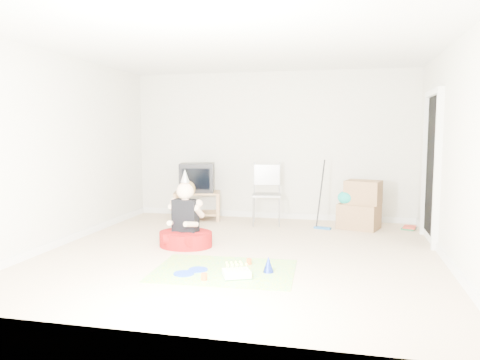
% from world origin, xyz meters
% --- Properties ---
extents(ground, '(5.00, 5.00, 0.00)m').
position_xyz_m(ground, '(0.00, 0.00, 0.00)').
color(ground, beige).
rests_on(ground, ground).
extents(doorway_recess, '(0.02, 0.90, 2.05)m').
position_xyz_m(doorway_recess, '(2.48, 1.20, 1.02)').
color(doorway_recess, black).
rests_on(doorway_recess, ground).
extents(tv_stand, '(0.89, 0.68, 0.50)m').
position_xyz_m(tv_stand, '(-1.25, 2.04, 0.29)').
color(tv_stand, '#A07448').
rests_on(tv_stand, ground).
extents(crt_tv, '(0.68, 0.60, 0.50)m').
position_xyz_m(crt_tv, '(-1.25, 2.04, 0.75)').
color(crt_tv, black).
rests_on(crt_tv, tv_stand).
extents(folding_chair, '(0.53, 0.51, 1.03)m').
position_xyz_m(folding_chair, '(0.02, 1.88, 0.50)').
color(folding_chair, gray).
rests_on(folding_chair, ground).
extents(cardboard_boxes, '(0.73, 0.64, 0.78)m').
position_xyz_m(cardboard_boxes, '(1.53, 1.90, 0.37)').
color(cardboard_boxes, '#956D48').
rests_on(cardboard_boxes, ground).
extents(floor_mop, '(0.29, 0.36, 1.09)m').
position_xyz_m(floor_mop, '(0.95, 1.73, 0.26)').
color(floor_mop, '#2261AB').
rests_on(floor_mop, ground).
extents(book_pile, '(0.26, 0.30, 0.05)m').
position_xyz_m(book_pile, '(2.31, 1.99, 0.03)').
color(book_pile, '#226638').
rests_on(book_pile, ground).
extents(seated_woman, '(0.79, 0.79, 1.05)m').
position_xyz_m(seated_woman, '(-0.80, 0.17, 0.23)').
color(seated_woman, '#980E0E').
rests_on(seated_woman, ground).
extents(party_mat, '(1.62, 1.21, 0.01)m').
position_xyz_m(party_mat, '(-0.01, -0.81, 0.00)').
color(party_mat, '#DA2E93').
rests_on(party_mat, ground).
extents(birthday_cake, '(0.35, 0.32, 0.14)m').
position_xyz_m(birthday_cake, '(0.19, -1.02, 0.04)').
color(birthday_cake, white).
rests_on(birthday_cake, party_mat).
extents(blue_plate_near, '(0.24, 0.24, 0.01)m').
position_xyz_m(blue_plate_near, '(-0.30, -0.87, 0.01)').
color(blue_plate_near, '#183DC3').
rests_on(blue_plate_near, party_mat).
extents(blue_plate_far, '(0.29, 0.29, 0.01)m').
position_xyz_m(blue_plate_far, '(-0.40, -1.04, 0.01)').
color(blue_plate_far, '#183DC3').
rests_on(blue_plate_far, party_mat).
extents(orange_cup_near, '(0.07, 0.07, 0.07)m').
position_xyz_m(orange_cup_near, '(0.22, -0.52, 0.04)').
color(orange_cup_near, '#D75117').
rests_on(orange_cup_near, party_mat).
extents(orange_cup_far, '(0.07, 0.07, 0.07)m').
position_xyz_m(orange_cup_far, '(-0.12, -1.19, 0.04)').
color(orange_cup_far, '#D75117').
rests_on(orange_cup_far, party_mat).
extents(blue_party_hat, '(0.14, 0.14, 0.18)m').
position_xyz_m(blue_party_hat, '(0.49, -0.77, 0.09)').
color(blue_party_hat, '#162B9D').
rests_on(blue_party_hat, party_mat).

